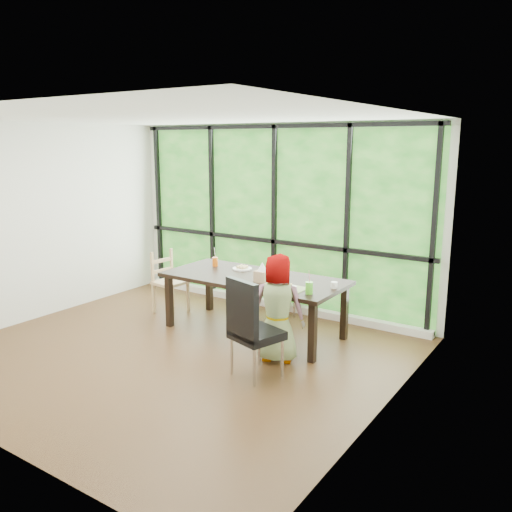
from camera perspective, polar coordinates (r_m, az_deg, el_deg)
name	(u,v)px	position (r m, az deg, el deg)	size (l,w,h in m)	color
ground	(175,353)	(6.38, -8.69, -10.36)	(5.00, 5.00, 0.00)	black
back_wall	(276,217)	(7.77, 2.19, 4.20)	(5.00, 5.00, 0.00)	silver
foliage_backdrop	(275,217)	(7.76, 2.11, 4.19)	(4.80, 0.02, 2.65)	#164F16
window_mullions	(274,218)	(7.72, 1.96, 4.15)	(4.80, 0.06, 2.65)	black
window_sill	(272,304)	(7.98, 1.74, -5.17)	(4.80, 0.12, 0.10)	silver
dining_table	(254,305)	(6.84, -0.24, -5.28)	(2.35, 1.06, 0.75)	black
chair_window_leather	(294,276)	(7.65, 4.13, -2.14)	(0.46, 0.46, 1.08)	black
chair_interior_leather	(257,327)	(5.55, 0.10, -7.72)	(0.46, 0.46, 1.08)	black
chair_end_beech	(170,282)	(7.72, -9.24, -2.83)	(0.42, 0.40, 0.90)	tan
child_toddler	(279,288)	(7.34, 2.52, -3.51)	(0.32, 0.21, 0.89)	#F84014
child_older	(276,308)	(5.94, 2.17, -5.60)	(0.60, 0.39, 1.23)	slate
placemat	(286,288)	(6.22, 3.21, -3.49)	(0.46, 0.34, 0.01)	tan
plate_far	(242,269)	(7.13, -1.50, -1.37)	(0.26, 0.26, 0.02)	white
plate_near	(287,287)	(6.23, 3.35, -3.41)	(0.24, 0.24, 0.02)	white
orange_cup	(215,262)	(7.32, -4.44, -0.61)	(0.08, 0.08, 0.12)	#DC5C0F
green_cup	(309,288)	(6.00, 5.76, -3.45)	(0.09, 0.09, 0.14)	#5CDD30
white_mug	(334,285)	(6.27, 8.45, -3.13)	(0.08, 0.08, 0.08)	white
tissue_box	(262,276)	(6.48, 0.68, -2.20)	(0.16, 0.16, 0.14)	tan
crepe_rolls_far	(242,267)	(7.12, -1.50, -1.17)	(0.15, 0.12, 0.04)	tan
crepe_rolls_near	(287,285)	(6.22, 3.36, -3.19)	(0.10, 0.12, 0.04)	tan
straw_white	(215,254)	(7.30, -4.45, 0.16)	(0.01, 0.01, 0.20)	white
straw_pink	(309,279)	(5.97, 5.78, -2.45)	(0.01, 0.01, 0.20)	pink
tissue	(262,266)	(6.45, 0.68, -1.14)	(0.12, 0.12, 0.11)	white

